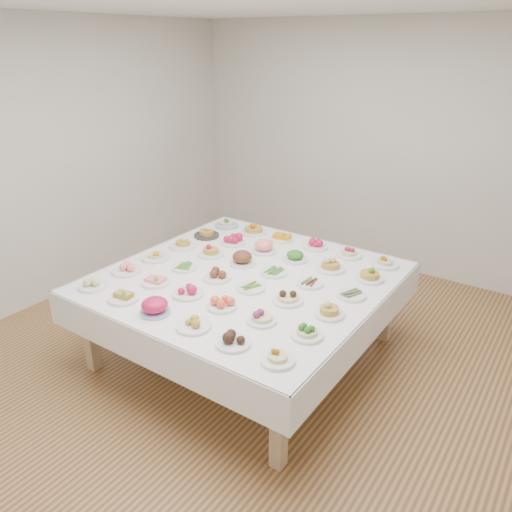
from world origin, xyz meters
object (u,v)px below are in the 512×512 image
Objects in this scene: display_table at (246,283)px; dish_35 at (385,261)px; dish_0 at (93,284)px; dish_18 at (183,242)px.

display_table is 9.32× the size of dish_35.
display_table is 9.97× the size of dish_0.
dish_0 is at bearing -135.46° from display_table.
display_table is at bearing 44.54° from dish_0.
dish_18 reaches higher than dish_0.
dish_35 reaches higher than display_table.
dish_35 is at bearing 44.64° from dish_0.
dish_0 is 1.03m from dish_18.
dish_0 is at bearing -135.36° from dish_35.
dish_18 is at bearing 89.23° from dish_0.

